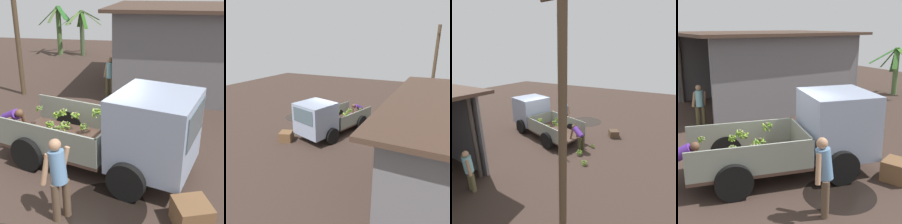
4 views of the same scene
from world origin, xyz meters
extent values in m
plane|color=#3B2C25|center=(0.00, 0.00, 0.00)|extent=(36.00, 36.00, 0.00)
cylinder|color=black|center=(-1.08, -3.71, 0.00)|extent=(2.02, 2.02, 0.01)
cylinder|color=black|center=(0.73, -1.91, 0.00)|extent=(1.68, 1.68, 0.01)
cube|color=#473229|center=(-0.70, -0.06, 0.47)|extent=(3.27, 2.56, 0.08)
cube|color=gray|center=(-0.45, 0.79, 0.86)|extent=(2.77, 0.86, 0.71)
cube|color=gray|center=(-0.95, -0.91, 0.86)|extent=(2.77, 0.86, 0.71)
cube|color=gray|center=(0.66, -0.46, 0.86)|extent=(0.56, 1.76, 0.71)
cube|color=#93A0BA|center=(1.61, -0.74, 1.25)|extent=(2.13, 2.19, 1.65)
cube|color=#4C606B|center=(2.43, -0.98, 1.58)|extent=(0.43, 1.38, 0.73)
cylinder|color=black|center=(1.63, 0.24, 0.43)|extent=(0.88, 0.45, 0.85)
cylinder|color=black|center=(1.10, -1.58, 0.43)|extent=(0.88, 0.45, 0.85)
cylinder|color=black|center=(-0.84, 0.97, 0.43)|extent=(0.88, 0.45, 0.85)
cylinder|color=black|center=(-1.38, -0.85, 0.43)|extent=(0.88, 0.45, 0.85)
sphere|color=brown|center=(-0.74, -0.57, 1.05)|extent=(0.09, 0.09, 0.09)
cylinder|color=#59891E|center=(-0.72, -0.66, 0.99)|extent=(0.23, 0.09, 0.15)
cylinder|color=olive|center=(-0.65, -0.59, 0.98)|extent=(0.10, 0.22, 0.16)
cylinder|color=#7CA643|center=(-0.67, -0.50, 0.99)|extent=(0.20, 0.18, 0.15)
cylinder|color=#82B03D|center=(-0.76, -0.48, 0.99)|extent=(0.23, 0.10, 0.16)
cylinder|color=olive|center=(-0.80, -0.54, 0.96)|extent=(0.11, 0.19, 0.20)
cylinder|color=olive|center=(-0.78, -0.62, 0.96)|extent=(0.16, 0.15, 0.21)
sphere|color=brown|center=(-0.53, 0.43, 1.01)|extent=(0.09, 0.09, 0.09)
cylinder|color=#628E1C|center=(-0.49, 0.40, 0.93)|extent=(0.12, 0.16, 0.18)
cylinder|color=#7BA727|center=(-0.48, 0.47, 0.96)|extent=(0.15, 0.18, 0.13)
cylinder|color=#5C782E|center=(-0.56, 0.49, 0.95)|extent=(0.18, 0.13, 0.15)
cylinder|color=#80A43B|center=(-0.60, 0.42, 0.96)|extent=(0.08, 0.19, 0.13)
cylinder|color=#59792C|center=(-0.56, 0.36, 0.97)|extent=(0.19, 0.12, 0.11)
sphere|color=#494230|center=(-0.52, -0.46, 1.14)|extent=(0.08, 0.08, 0.08)
cylinder|color=#81B028|center=(-0.46, -0.47, 1.05)|extent=(0.07, 0.17, 0.20)
cylinder|color=olive|center=(-0.49, -0.40, 1.06)|extent=(0.18, 0.13, 0.18)
cylinder|color=olive|center=(-0.55, -0.40, 1.05)|extent=(0.18, 0.10, 0.19)
cylinder|color=#577B34|center=(-0.61, -0.45, 1.08)|extent=(0.07, 0.22, 0.14)
cylinder|color=#6CA121|center=(-0.56, -0.51, 1.05)|extent=(0.16, 0.13, 0.20)
cylinder|color=olive|center=(-0.48, -0.55, 1.09)|extent=(0.21, 0.13, 0.11)
sphere|color=#47402E|center=(-0.27, 0.26, 0.79)|extent=(0.07, 0.07, 0.07)
cylinder|color=#65981F|center=(-0.24, 0.30, 0.72)|extent=(0.13, 0.12, 0.15)
cylinder|color=olive|center=(-0.29, 0.33, 0.75)|extent=(0.18, 0.08, 0.09)
cylinder|color=olive|center=(-0.32, 0.29, 0.73)|extent=(0.10, 0.15, 0.15)
cylinder|color=#52831A|center=(-0.32, 0.24, 0.72)|extent=(0.10, 0.14, 0.15)
cylinder|color=olive|center=(-0.28, 0.20, 0.73)|extent=(0.16, 0.05, 0.14)
cylinder|color=#72A244|center=(-0.24, 0.22, 0.73)|extent=(0.14, 0.11, 0.14)
cylinder|color=#88B147|center=(-0.22, 0.25, 0.73)|extent=(0.06, 0.16, 0.14)
sphere|color=brown|center=(0.07, 0.29, 1.21)|extent=(0.08, 0.08, 0.08)
cylinder|color=olive|center=(0.03, 0.23, 1.12)|extent=(0.18, 0.13, 0.22)
cylinder|color=#5A892E|center=(0.12, 0.21, 1.15)|extent=(0.21, 0.17, 0.16)
cylinder|color=#7AA824|center=(0.16, 0.27, 1.17)|extent=(0.08, 0.24, 0.13)
cylinder|color=#578721|center=(0.10, 0.38, 1.16)|extent=(0.23, 0.13, 0.14)
cylinder|color=#649D25|center=(0.04, 0.35, 1.12)|extent=(0.19, 0.11, 0.21)
cylinder|color=#7FA934|center=(-0.01, 0.29, 1.13)|extent=(0.05, 0.20, 0.20)
sphere|color=brown|center=(-0.77, 0.16, 1.21)|extent=(0.08, 0.08, 0.08)
cylinder|color=olive|center=(-0.75, 0.10, 1.14)|extent=(0.16, 0.08, 0.15)
cylinder|color=olive|center=(-0.72, 0.15, 1.13)|extent=(0.07, 0.14, 0.16)
cylinder|color=#749E44|center=(-0.72, 0.19, 1.14)|extent=(0.13, 0.14, 0.15)
cylinder|color=olive|center=(-0.76, 0.22, 1.15)|extent=(0.16, 0.05, 0.14)
cylinder|color=olive|center=(-0.82, 0.20, 1.16)|extent=(0.15, 0.16, 0.11)
cylinder|color=#4A7519|center=(-0.82, 0.14, 1.14)|extent=(0.08, 0.15, 0.16)
cylinder|color=#74A13E|center=(-0.79, 0.11, 1.14)|extent=(0.15, 0.11, 0.16)
sphere|color=#453E2C|center=(-0.97, -0.13, 0.81)|extent=(0.09, 0.09, 0.09)
cylinder|color=#59852D|center=(-0.99, -0.20, 0.75)|extent=(0.19, 0.08, 0.14)
cylinder|color=olive|center=(-0.92, -0.18, 0.74)|extent=(0.15, 0.15, 0.14)
cylinder|color=#538125|center=(-0.91, -0.10, 0.75)|extent=(0.12, 0.18, 0.14)
cylinder|color=#7CA43C|center=(-0.99, -0.05, 0.76)|extent=(0.19, 0.09, 0.11)
cylinder|color=olive|center=(-1.04, -0.13, 0.75)|extent=(0.05, 0.18, 0.14)
sphere|color=brown|center=(-1.61, 0.59, 1.07)|extent=(0.07, 0.07, 0.07)
cylinder|color=olive|center=(-1.66, 0.60, 1.01)|extent=(0.07, 0.14, 0.13)
cylinder|color=#4A781A|center=(-1.64, 0.56, 1.01)|extent=(0.11, 0.12, 0.13)
cylinder|color=olive|center=(-1.58, 0.54, 1.03)|extent=(0.15, 0.11, 0.10)
cylinder|color=olive|center=(-1.56, 0.61, 1.02)|extent=(0.08, 0.14, 0.12)
cylinder|color=olive|center=(-1.60, 0.65, 1.03)|extent=(0.15, 0.05, 0.11)
sphere|color=#4E4733|center=(-0.96, 0.19, 1.11)|extent=(0.06, 0.06, 0.06)
cylinder|color=#68A121|center=(-1.01, 0.22, 1.06)|extent=(0.12, 0.15, 0.12)
cylinder|color=#6FAB32|center=(-1.00, 0.17, 1.04)|extent=(0.08, 0.13, 0.15)
cylinder|color=#79A933|center=(-0.98, 0.14, 1.04)|extent=(0.14, 0.08, 0.15)
cylinder|color=olive|center=(-0.93, 0.13, 1.06)|extent=(0.15, 0.12, 0.12)
cylinder|color=#74AC2B|center=(-0.90, 0.19, 1.05)|extent=(0.04, 0.15, 0.13)
cylinder|color=#82AF33|center=(-0.93, 0.22, 1.04)|extent=(0.13, 0.12, 0.15)
cylinder|color=#79AE37|center=(-0.97, 0.23, 1.04)|extent=(0.14, 0.06, 0.15)
sphere|color=brown|center=(-1.08, -0.07, 0.94)|extent=(0.08, 0.08, 0.08)
cylinder|color=#779F43|center=(-1.07, 0.00, 0.89)|extent=(0.17, 0.07, 0.11)
cylinder|color=olive|center=(-1.12, -0.02, 0.89)|extent=(0.15, 0.13, 0.12)
cylinder|color=#7CAE47|center=(-1.12, -0.07, 0.87)|extent=(0.06, 0.14, 0.15)
cylinder|color=#6E9F22|center=(-1.11, -0.11, 0.88)|extent=(0.15, 0.12, 0.13)
cylinder|color=#55731F|center=(-1.05, -0.12, 0.89)|extent=(0.16, 0.11, 0.11)
cylinder|color=#609E21|center=(-1.02, -0.10, 0.89)|extent=(0.11, 0.16, 0.11)
cylinder|color=olive|center=(-1.02, -0.03, 0.90)|extent=(0.13, 0.16, 0.10)
cylinder|color=#3F3833|center=(0.06, 4.17, 1.65)|extent=(0.16, 0.16, 3.31)
cylinder|color=brown|center=(-3.93, 4.46, 3.00)|extent=(0.19, 0.19, 6.01)
cylinder|color=brown|center=(-0.11, -2.42, 0.40)|extent=(0.22, 0.22, 0.81)
cylinder|color=brown|center=(0.04, -2.25, 0.40)|extent=(0.22, 0.22, 0.81)
cylinder|color=#638DB8|center=(-0.07, -2.31, 1.12)|extent=(0.48, 0.47, 0.66)
sphere|color=tan|center=(-0.11, -2.27, 1.55)|extent=(0.23, 0.23, 0.23)
cylinder|color=tan|center=(-0.28, -2.39, 1.09)|extent=(0.24, 0.25, 0.60)
cylinder|color=tan|center=(-0.02, -2.08, 1.10)|extent=(0.26, 0.27, 0.60)
cylinder|color=#37341E|center=(-2.45, 0.41, 0.39)|extent=(0.20, 0.20, 0.78)
cylinder|color=#37341E|center=(-2.55, 0.22, 0.39)|extent=(0.20, 0.20, 0.78)
cylinder|color=#582B99|center=(-2.26, 0.19, 0.91)|extent=(0.73, 0.55, 0.52)
sphere|color=brown|center=(-1.92, 0.03, 1.09)|extent=(0.22, 0.22, 0.22)
cylinder|color=brown|center=(-1.90, 0.23, 0.74)|extent=(0.20, 0.26, 0.58)
cylinder|color=brown|center=(-2.08, -0.11, 0.74)|extent=(0.19, 0.25, 0.58)
cylinder|color=brown|center=(-0.48, 4.78, 0.38)|extent=(0.17, 0.17, 0.77)
cylinder|color=brown|center=(-0.26, 4.75, 0.38)|extent=(0.17, 0.17, 0.77)
cylinder|color=#82C6D2|center=(-0.37, 4.78, 1.07)|extent=(0.32, 0.35, 0.62)
sphere|color=tan|center=(-0.36, 4.80, 1.48)|extent=(0.22, 0.22, 0.22)
cylinder|color=tan|center=(-0.55, 4.87, 1.04)|extent=(0.21, 0.12, 0.58)
cylinder|color=tan|center=(-0.17, 4.80, 1.04)|extent=(0.17, 0.12, 0.58)
sphere|color=#4D4532|center=(-2.60, 0.71, 0.20)|extent=(0.09, 0.09, 0.09)
cylinder|color=#76B02A|center=(-2.67, 0.71, 0.11)|extent=(0.05, 0.20, 0.20)
cylinder|color=olive|center=(-2.65, 0.65, 0.12)|extent=(0.19, 0.17, 0.19)
cylinder|color=#6EA925|center=(-2.60, 0.63, 0.12)|extent=(0.21, 0.07, 0.18)
cylinder|color=olive|center=(-2.54, 0.65, 0.13)|extent=(0.19, 0.19, 0.16)
cylinder|color=#6EA736|center=(-2.51, 0.72, 0.15)|extent=(0.07, 0.23, 0.12)
cylinder|color=olive|center=(-2.56, 0.76, 0.10)|extent=(0.16, 0.16, 0.21)
cylinder|color=#54762F|center=(-2.61, 0.80, 0.13)|extent=(0.22, 0.08, 0.16)
cylinder|color=olive|center=(-2.67, 0.78, 0.14)|extent=(0.20, 0.19, 0.14)
sphere|color=brown|center=(-3.13, 1.35, 0.17)|extent=(0.08, 0.08, 0.08)
cylinder|color=#80AE39|center=(-3.16, 1.26, 0.13)|extent=(0.22, 0.12, 0.12)
cylinder|color=#5A7B2E|center=(-3.11, 1.27, 0.11)|extent=(0.21, 0.11, 0.15)
cylinder|color=#567631|center=(-3.07, 1.33, 0.09)|extent=(0.08, 0.19, 0.18)
cylinder|color=#689D2E|center=(-3.07, 1.39, 0.10)|extent=(0.15, 0.19, 0.17)
cylinder|color=olive|center=(-3.12, 1.42, 0.10)|extent=(0.20, 0.08, 0.17)
cylinder|color=#74A321|center=(-3.18, 1.40, 0.10)|extent=(0.16, 0.17, 0.17)
cylinder|color=olive|center=(-3.21, 1.33, 0.10)|extent=(0.08, 0.20, 0.16)
sphere|color=brown|center=(-2.87, -0.29, 0.14)|extent=(0.07, 0.07, 0.07)
cylinder|color=olive|center=(-2.82, -0.29, 0.07)|extent=(0.04, 0.13, 0.15)
cylinder|color=olive|center=(-2.84, -0.24, 0.08)|extent=(0.14, 0.10, 0.14)
cylinder|color=#588022|center=(-2.89, -0.24, 0.08)|extent=(0.14, 0.09, 0.14)
cylinder|color=olive|center=(-2.91, -0.27, 0.07)|extent=(0.09, 0.14, 0.14)
cylinder|color=olive|center=(-2.91, -0.32, 0.08)|extent=(0.12, 0.14, 0.14)
cylinder|color=#557229|center=(-2.87, -0.34, 0.08)|extent=(0.14, 0.04, 0.14)
cylinder|color=#699E25|center=(-2.83, -0.32, 0.08)|extent=(0.13, 0.13, 0.14)
cube|color=#4D3828|center=(-3.45, -2.15, 0.19)|extent=(0.69, 0.69, 0.39)
cube|color=brown|center=(2.39, -2.15, 0.25)|extent=(0.81, 0.81, 0.51)
camera|label=1|loc=(1.73, -6.93, 4.19)|focal=50.00mm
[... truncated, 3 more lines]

